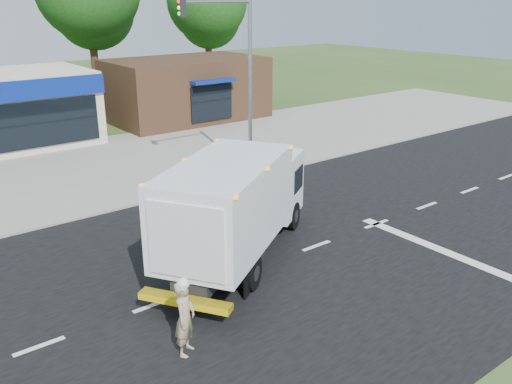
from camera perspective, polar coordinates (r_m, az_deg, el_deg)
ground at (r=18.15m, az=6.37°, el=-5.69°), size 120.00×120.00×0.00m
road_asphalt at (r=18.14m, az=6.38°, el=-5.68°), size 60.00×14.00×0.02m
sidewalk at (r=24.22m, az=-7.12°, el=1.08°), size 60.00×2.40×0.12m
parking_apron at (r=29.18m, az=-12.99°, el=3.87°), size 60.00×9.00×0.02m
lane_markings at (r=18.23m, az=12.42°, el=-5.87°), size 55.20×7.00×0.01m
ems_box_truck at (r=16.40m, az=-2.09°, el=-0.94°), size 7.73×6.20×3.41m
emergency_worker at (r=12.68m, az=-7.49°, el=-12.92°), size 0.80×0.76×1.95m
brown_storefront at (r=37.12m, az=-7.33°, el=10.70°), size 10.00×6.70×4.00m
traffic_signal_pole at (r=23.91m, az=-1.90°, el=12.95°), size 3.51×0.25×8.00m
background_trees at (r=41.23m, az=-23.82°, el=17.69°), size 36.77×7.39×12.10m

